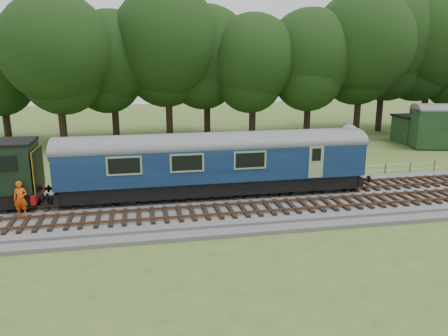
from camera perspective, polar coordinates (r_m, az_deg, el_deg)
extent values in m
plane|color=#446123|center=(25.99, 6.28, -4.75)|extent=(120.00, 120.00, 0.00)
cube|color=#4C4C4F|center=(25.94, 6.29, -4.38)|extent=(70.00, 7.00, 0.35)
cube|color=brown|center=(26.46, 5.87, -3.28)|extent=(66.50, 0.07, 0.14)
cube|color=brown|center=(27.77, 5.01, -2.41)|extent=(66.50, 0.07, 0.14)
cube|color=brown|center=(23.76, 7.97, -5.40)|extent=(66.50, 0.07, 0.14)
cube|color=brown|center=(25.04, 6.91, -4.33)|extent=(66.50, 0.07, 0.14)
cube|color=black|center=(26.25, -1.21, -2.05)|extent=(17.46, 2.52, 0.85)
cube|color=#0E1C4F|center=(25.89, -1.23, 0.98)|extent=(18.00, 2.80, 2.05)
cube|color=yellow|center=(28.88, 16.69, 1.01)|extent=(0.06, 2.74, 1.30)
cube|color=black|center=(27.92, 11.01, -1.74)|extent=(2.60, 2.00, 0.55)
cube|color=black|center=(26.00, -14.37, -3.12)|extent=(2.60, 2.00, 0.55)
cube|color=black|center=(26.40, -25.94, 0.18)|extent=(2.40, 2.55, 2.60)
cube|color=#AE0D14|center=(26.51, -23.10, -3.06)|extent=(0.25, 2.60, 0.55)
cube|color=yellow|center=(26.13, -23.10, -0.11)|extent=(0.06, 2.55, 2.30)
imported|color=#E74F0C|center=(25.07, -25.04, -3.67)|extent=(0.70, 0.47, 1.88)
cube|color=#173318|center=(48.53, 23.43, 4.59)|extent=(3.13, 3.13, 2.56)
cube|color=black|center=(48.35, 23.59, 6.20)|extent=(3.44, 3.44, 0.20)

